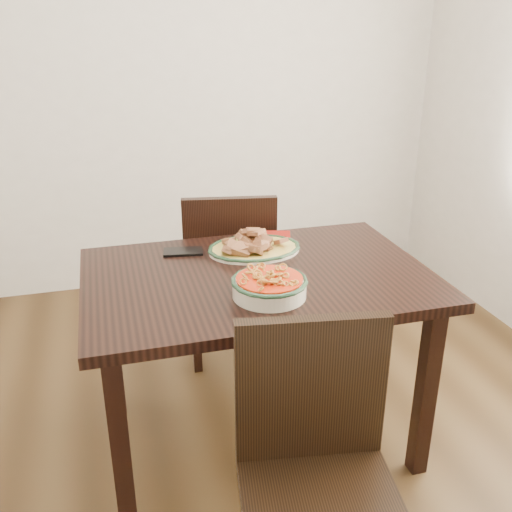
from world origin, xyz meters
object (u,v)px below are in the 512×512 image
object	(u,v)px
chair_far	(229,270)
fish_plate	(254,241)
smartphone	(183,252)
noodle_bowl	(269,284)
chair_near	(317,465)
dining_table	(257,296)

from	to	relation	value
chair_far	fish_plate	xyz separation A→B (m)	(0.01, -0.40, 0.30)
chair_far	smartphone	world-z (taller)	chair_far
chair_far	fish_plate	distance (m)	0.50
chair_far	noodle_bowl	bearing A→B (deg)	96.69
chair_far	chair_near	world-z (taller)	same
chair_near	fish_plate	world-z (taller)	chair_near
chair_near	fish_plate	size ratio (longest dim) A/B	2.43
fish_plate	noodle_bowl	distance (m)	0.40
noodle_bowl	smartphone	distance (m)	0.51
dining_table	chair_far	distance (m)	0.63
noodle_bowl	smartphone	size ratio (longest dim) A/B	1.66
dining_table	noodle_bowl	distance (m)	0.23
dining_table	chair_near	world-z (taller)	chair_near
chair_far	smartphone	bearing A→B (deg)	62.14
chair_far	noodle_bowl	xyz separation A→B (m)	(-0.04, -0.80, 0.29)
smartphone	chair_far	bearing A→B (deg)	61.32
chair_far	fish_plate	size ratio (longest dim) A/B	2.43
dining_table	chair_far	xyz separation A→B (m)	(0.03, 0.61, -0.16)
fish_plate	noodle_bowl	size ratio (longest dim) A/B	1.42
chair_far	chair_near	size ratio (longest dim) A/B	1.00
smartphone	dining_table	bearing A→B (deg)	-40.34
dining_table	smartphone	xyz separation A→B (m)	(-0.23, 0.27, 0.10)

